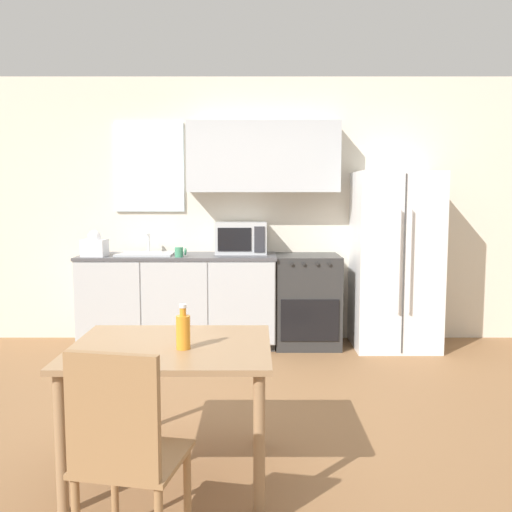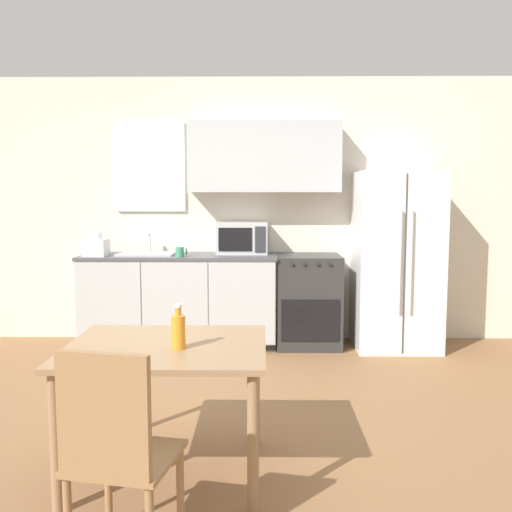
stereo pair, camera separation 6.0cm
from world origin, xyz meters
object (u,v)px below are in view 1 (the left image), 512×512
at_px(coffee_mug, 179,252).
at_px(drink_bottle, 182,331).
at_px(dining_chair_near, 122,446).
at_px(oven_range, 306,300).
at_px(refrigerator, 394,260).
at_px(microwave, 240,238).
at_px(dining_table, 170,363).

bearing_deg(coffee_mug, drink_bottle, -82.07).
distance_m(dining_chair_near, drink_bottle, 0.80).
xyz_separation_m(oven_range, coffee_mug, (-1.24, -0.21, 0.51)).
height_order(refrigerator, microwave, refrigerator).
height_order(dining_table, drink_bottle, drink_bottle).
height_order(dining_table, dining_chair_near, dining_chair_near).
distance_m(microwave, drink_bottle, 2.88).
bearing_deg(microwave, dining_chair_near, -95.84).
xyz_separation_m(microwave, dining_table, (-0.30, -2.77, -0.46)).
relative_size(coffee_mug, dining_chair_near, 0.12).
bearing_deg(dining_chair_near, oven_range, 84.87).
xyz_separation_m(refrigerator, coffee_mug, (-2.10, -0.16, 0.10)).
bearing_deg(dining_table, dining_chair_near, -94.71).
bearing_deg(dining_table, refrigerator, 55.28).
distance_m(oven_range, dining_table, 2.85).
distance_m(microwave, dining_table, 2.82).
height_order(oven_range, dining_chair_near, dining_chair_near).
distance_m(oven_range, coffee_mug, 1.36).
height_order(oven_range, microwave, microwave).
xyz_separation_m(refrigerator, microwave, (-1.52, 0.15, 0.21)).
xyz_separation_m(refrigerator, dining_chair_near, (-1.89, -3.45, -0.33)).
relative_size(oven_range, coffee_mug, 8.21).
relative_size(coffee_mug, dining_table, 0.11).
bearing_deg(microwave, dining_table, -96.18).
xyz_separation_m(refrigerator, dining_table, (-1.82, -2.62, -0.25)).
distance_m(microwave, coffee_mug, 0.66).
xyz_separation_m(dining_table, drink_bottle, (0.08, -0.09, 0.19)).
xyz_separation_m(microwave, coffee_mug, (-0.58, -0.31, -0.11)).
relative_size(microwave, drink_bottle, 2.19).
xyz_separation_m(coffee_mug, dining_table, (0.28, -2.46, -0.34)).
bearing_deg(refrigerator, oven_range, 176.69).
bearing_deg(dining_table, drink_bottle, -48.81).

